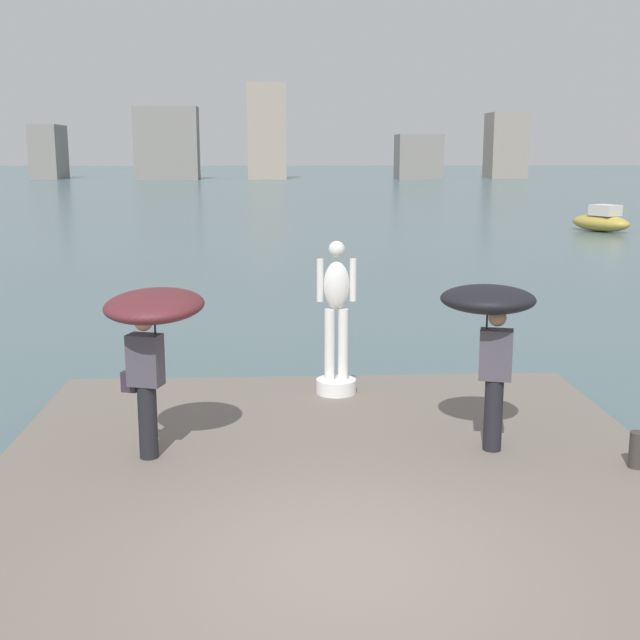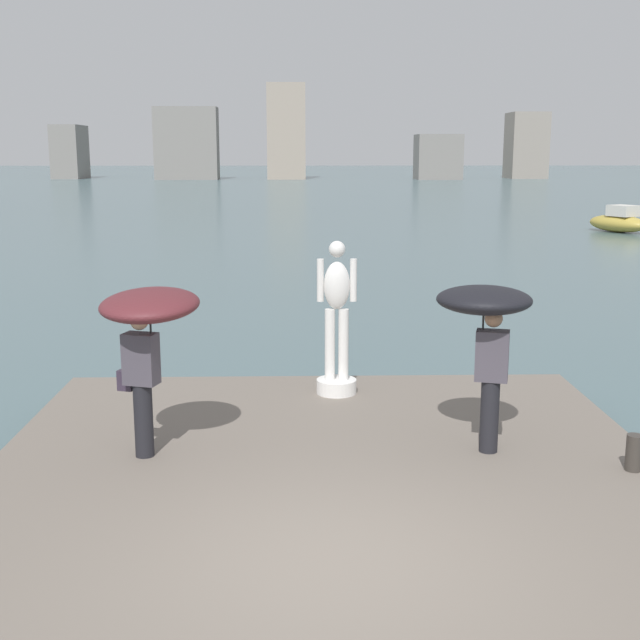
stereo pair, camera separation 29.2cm
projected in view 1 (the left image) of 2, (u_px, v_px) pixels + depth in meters
The scene contains 8 objects.
ground_plane at pixel (289, 223), 46.46m from camera, with size 400.00×400.00×0.00m, color #4C666B.
pier at pixel (336, 507), 8.77m from camera, with size 7.80×9.04×0.40m, color #70665B.
statue_white_figure at pixel (336, 330), 12.04m from camera, with size 0.59×0.59×2.27m.
onlooker_left at pixel (152, 322), 9.33m from camera, with size 1.43×1.44×2.02m.
onlooker_right at pixel (489, 316), 9.62m from camera, with size 1.37×1.37×1.99m.
mooring_bollard at pixel (637, 450), 9.30m from camera, with size 0.18×0.18×0.42m, color #38332D.
boat_far at pixel (601, 221), 41.19m from camera, with size 2.88×3.64×1.34m.
distant_skyline at pixel (285, 145), 120.78m from camera, with size 73.44×11.95×13.65m.
Camera 1 is at (-0.59, -6.66, 3.92)m, focal length 46.15 mm.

